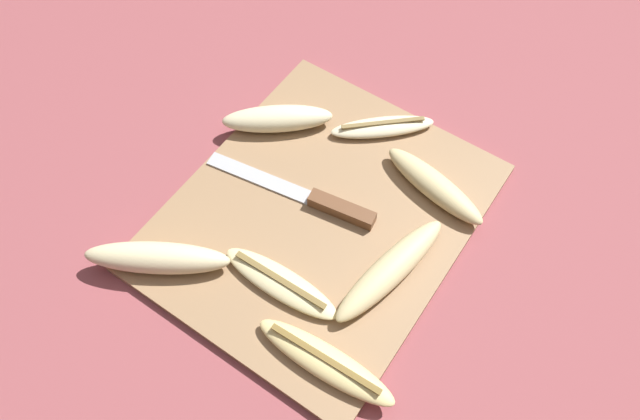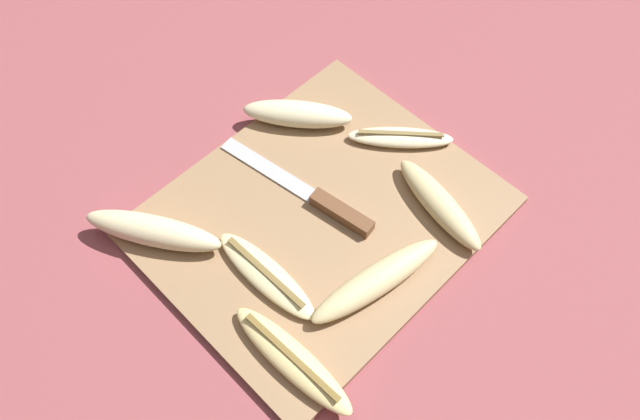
{
  "view_description": "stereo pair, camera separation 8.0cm",
  "coord_description": "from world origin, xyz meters",
  "px_view_note": "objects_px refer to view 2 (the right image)",
  "views": [
    {
      "loc": [
        -0.35,
        -0.24,
        0.73
      ],
      "look_at": [
        0.0,
        0.0,
        0.02
      ],
      "focal_mm": 35.0,
      "sensor_mm": 36.0,
      "label": 1
    },
    {
      "loc": [
        -0.3,
        -0.3,
        0.73
      ],
      "look_at": [
        0.0,
        0.0,
        0.02
      ],
      "focal_mm": 35.0,
      "sensor_mm": 36.0,
      "label": 2
    }
  ],
  "objects_px": {
    "knife": "(323,202)",
    "banana_cream_curved": "(153,231)",
    "banana_soft_right": "(266,275)",
    "banana_bright_far": "(400,137)",
    "banana_golden_short": "(292,359)",
    "banana_ripe_center": "(376,280)",
    "banana_mellow_near": "(439,204)",
    "banana_pale_long": "(297,114)"
  },
  "relations": [
    {
      "from": "banana_soft_right",
      "to": "banana_mellow_near",
      "type": "bearing_deg",
      "value": -20.96
    },
    {
      "from": "knife",
      "to": "banana_ripe_center",
      "type": "bearing_deg",
      "value": -115.3
    },
    {
      "from": "knife",
      "to": "banana_mellow_near",
      "type": "height_order",
      "value": "banana_mellow_near"
    },
    {
      "from": "knife",
      "to": "banana_cream_curved",
      "type": "xyz_separation_m",
      "value": [
        -0.19,
        0.12,
        0.01
      ]
    },
    {
      "from": "banana_pale_long",
      "to": "banana_soft_right",
      "type": "bearing_deg",
      "value": -142.83
    },
    {
      "from": "banana_bright_far",
      "to": "banana_mellow_near",
      "type": "bearing_deg",
      "value": -114.47
    },
    {
      "from": "banana_mellow_near",
      "to": "banana_ripe_center",
      "type": "xyz_separation_m",
      "value": [
        -0.14,
        -0.02,
        0.0
      ]
    },
    {
      "from": "banana_mellow_near",
      "to": "banana_pale_long",
      "type": "height_order",
      "value": "banana_pale_long"
    },
    {
      "from": "knife",
      "to": "banana_soft_right",
      "type": "relative_size",
      "value": 1.51
    },
    {
      "from": "banana_soft_right",
      "to": "banana_cream_curved",
      "type": "xyz_separation_m",
      "value": [
        -0.06,
        0.14,
        0.01
      ]
    },
    {
      "from": "banana_mellow_near",
      "to": "banana_bright_far",
      "type": "distance_m",
      "value": 0.12
    },
    {
      "from": "banana_cream_curved",
      "to": "banana_soft_right",
      "type": "bearing_deg",
      "value": -66.44
    },
    {
      "from": "banana_ripe_center",
      "to": "banana_bright_far",
      "type": "bearing_deg",
      "value": 33.62
    },
    {
      "from": "knife",
      "to": "banana_pale_long",
      "type": "xyz_separation_m",
      "value": [
        0.08,
        0.13,
        0.01
      ]
    },
    {
      "from": "banana_cream_curved",
      "to": "banana_mellow_near",
      "type": "bearing_deg",
      "value": -38.41
    },
    {
      "from": "banana_mellow_near",
      "to": "banana_soft_right",
      "type": "bearing_deg",
      "value": 159.04
    },
    {
      "from": "banana_cream_curved",
      "to": "banana_pale_long",
      "type": "xyz_separation_m",
      "value": [
        0.27,
        0.01,
        -0.0
      ]
    },
    {
      "from": "knife",
      "to": "banana_bright_far",
      "type": "height_order",
      "value": "banana_bright_far"
    },
    {
      "from": "banana_golden_short",
      "to": "banana_bright_far",
      "type": "relative_size",
      "value": 1.35
    },
    {
      "from": "banana_golden_short",
      "to": "banana_ripe_center",
      "type": "relative_size",
      "value": 0.94
    },
    {
      "from": "banana_ripe_center",
      "to": "banana_bright_far",
      "type": "relative_size",
      "value": 1.44
    },
    {
      "from": "knife",
      "to": "banana_ripe_center",
      "type": "distance_m",
      "value": 0.14
    },
    {
      "from": "banana_mellow_near",
      "to": "banana_ripe_center",
      "type": "bearing_deg",
      "value": -173.64
    },
    {
      "from": "banana_cream_curved",
      "to": "banana_pale_long",
      "type": "distance_m",
      "value": 0.27
    },
    {
      "from": "banana_cream_curved",
      "to": "banana_bright_far",
      "type": "relative_size",
      "value": 1.31
    },
    {
      "from": "knife",
      "to": "banana_pale_long",
      "type": "bearing_deg",
      "value": 50.75
    },
    {
      "from": "banana_cream_curved",
      "to": "knife",
      "type": "bearing_deg",
      "value": -31.96
    },
    {
      "from": "banana_cream_curved",
      "to": "banana_bright_far",
      "type": "distance_m",
      "value": 0.36
    },
    {
      "from": "banana_ripe_center",
      "to": "banana_mellow_near",
      "type": "bearing_deg",
      "value": 6.36
    },
    {
      "from": "knife",
      "to": "banana_mellow_near",
      "type": "bearing_deg",
      "value": -56.64
    },
    {
      "from": "banana_cream_curved",
      "to": "banana_bright_far",
      "type": "height_order",
      "value": "banana_cream_curved"
    },
    {
      "from": "banana_mellow_near",
      "to": "banana_soft_right",
      "type": "height_order",
      "value": "banana_mellow_near"
    },
    {
      "from": "banana_bright_far",
      "to": "banana_golden_short",
      "type": "bearing_deg",
      "value": -159.34
    },
    {
      "from": "banana_cream_curved",
      "to": "banana_ripe_center",
      "type": "height_order",
      "value": "banana_cream_curved"
    },
    {
      "from": "banana_cream_curved",
      "to": "banana_ripe_center",
      "type": "distance_m",
      "value": 0.29
    },
    {
      "from": "banana_golden_short",
      "to": "banana_cream_curved",
      "type": "xyz_separation_m",
      "value": [
        -0.01,
        0.25,
        0.01
      ]
    },
    {
      "from": "banana_soft_right",
      "to": "banana_golden_short",
      "type": "bearing_deg",
      "value": -116.96
    },
    {
      "from": "banana_bright_far",
      "to": "banana_ripe_center",
      "type": "bearing_deg",
      "value": -146.38
    },
    {
      "from": "banana_mellow_near",
      "to": "banana_bright_far",
      "type": "xyz_separation_m",
      "value": [
        0.05,
        0.11,
        -0.01
      ]
    },
    {
      "from": "banana_ripe_center",
      "to": "knife",
      "type": "bearing_deg",
      "value": 73.47
    },
    {
      "from": "banana_soft_right",
      "to": "banana_ripe_center",
      "type": "xyz_separation_m",
      "value": [
        0.09,
        -0.1,
        0.01
      ]
    },
    {
      "from": "banana_cream_curved",
      "to": "banana_ripe_center",
      "type": "xyz_separation_m",
      "value": [
        0.15,
        -0.25,
        -0.0
      ]
    }
  ]
}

